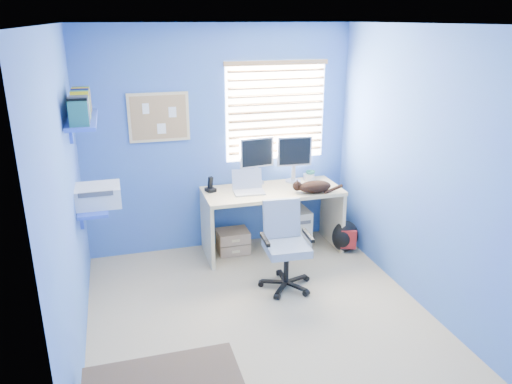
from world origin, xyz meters
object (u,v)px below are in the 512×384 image
object	(u,v)px
tower_pc	(298,226)
office_chair	(285,256)
laptop	(249,183)
cat	(315,187)
desk	(272,220)

from	to	relation	value
tower_pc	office_chair	size ratio (longest dim) A/B	0.52
laptop	office_chair	size ratio (longest dim) A/B	0.38
cat	tower_pc	bearing A→B (deg)	114.96
laptop	cat	world-z (taller)	laptop
laptop	office_chair	world-z (taller)	laptop
cat	office_chair	size ratio (longest dim) A/B	0.43
desk	office_chair	size ratio (longest dim) A/B	1.78
laptop	tower_pc	size ratio (longest dim) A/B	0.73
cat	office_chair	bearing A→B (deg)	-119.25
tower_pc	office_chair	bearing A→B (deg)	-119.14
cat	desk	bearing A→B (deg)	165.73
desk	laptop	bearing A→B (deg)	-174.68
laptop	desk	bearing A→B (deg)	9.96
tower_pc	office_chair	xyz separation A→B (m)	(-0.47, -0.89, 0.10)
desk	laptop	world-z (taller)	laptop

